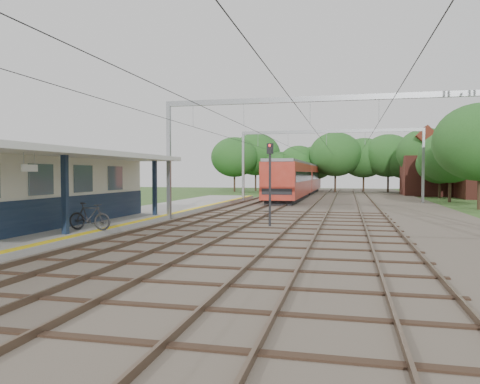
# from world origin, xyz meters

# --- Properties ---
(ground) EXTENTS (160.00, 160.00, 0.00)m
(ground) POSITION_xyz_m (0.00, 0.00, 0.00)
(ground) COLOR #2D4C1E
(ground) RESTS_ON ground
(ballast_bed) EXTENTS (18.00, 90.00, 0.10)m
(ballast_bed) POSITION_xyz_m (4.00, 30.00, 0.05)
(ballast_bed) COLOR #473D33
(ballast_bed) RESTS_ON ground
(platform) EXTENTS (5.00, 52.00, 0.35)m
(platform) POSITION_xyz_m (-7.50, 14.00, 0.17)
(platform) COLOR gray
(platform) RESTS_ON ground
(yellow_stripe) EXTENTS (0.45, 52.00, 0.01)m
(yellow_stripe) POSITION_xyz_m (-5.25, 14.00, 0.35)
(yellow_stripe) COLOR yellow
(yellow_stripe) RESTS_ON platform
(station_building) EXTENTS (3.41, 18.00, 3.40)m
(station_building) POSITION_xyz_m (-8.88, 7.00, 2.04)
(station_building) COLOR beige
(station_building) RESTS_ON platform
(canopy) EXTENTS (6.40, 20.00, 3.44)m
(canopy) POSITION_xyz_m (-7.77, 6.00, 3.64)
(canopy) COLOR #111F35
(canopy) RESTS_ON platform
(rail_tracks) EXTENTS (11.80, 88.00, 0.15)m
(rail_tracks) POSITION_xyz_m (1.50, 30.00, 0.18)
(rail_tracks) COLOR brown
(rail_tracks) RESTS_ON ballast_bed
(catenary_system) EXTENTS (17.22, 88.00, 7.00)m
(catenary_system) POSITION_xyz_m (3.39, 25.28, 5.51)
(catenary_system) COLOR gray
(catenary_system) RESTS_ON ground
(tree_band) EXTENTS (31.72, 30.88, 8.82)m
(tree_band) POSITION_xyz_m (3.84, 57.12, 4.92)
(tree_band) COLOR #382619
(tree_band) RESTS_ON ground
(house_far) EXTENTS (8.00, 6.12, 8.66)m
(house_far) POSITION_xyz_m (16.00, 52.00, 3.23)
(house_far) COLOR brown
(house_far) RESTS_ON ground
(bicycle) EXTENTS (2.00, 0.60, 1.20)m
(bicycle) POSITION_xyz_m (-5.64, 7.37, 0.95)
(bicycle) COLOR black
(bicycle) RESTS_ON platform
(train) EXTENTS (3.02, 37.62, 3.96)m
(train) POSITION_xyz_m (-0.50, 46.46, 2.21)
(train) COLOR black
(train) RESTS_ON ballast_bed
(signal_post) EXTENTS (0.34, 0.31, 4.35)m
(signal_post) POSITION_xyz_m (1.35, 12.83, 2.74)
(signal_post) COLOR black
(signal_post) RESTS_ON ground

